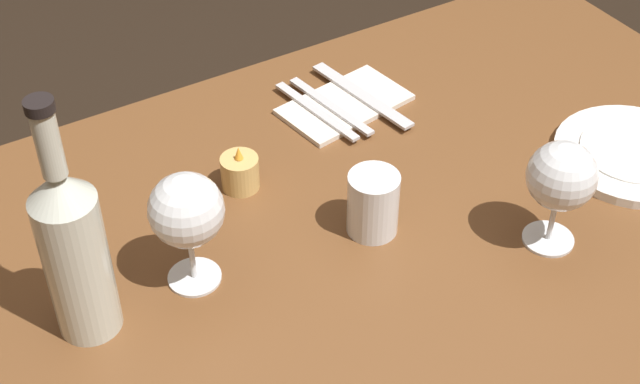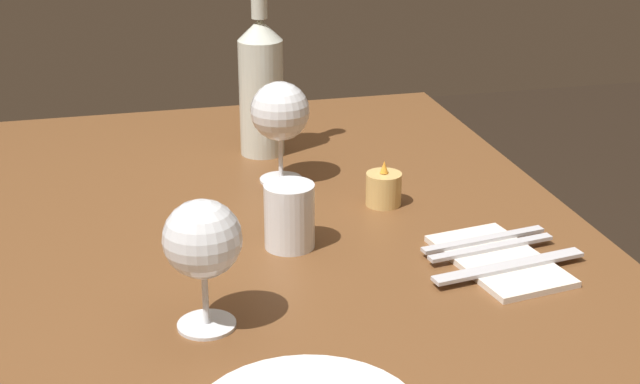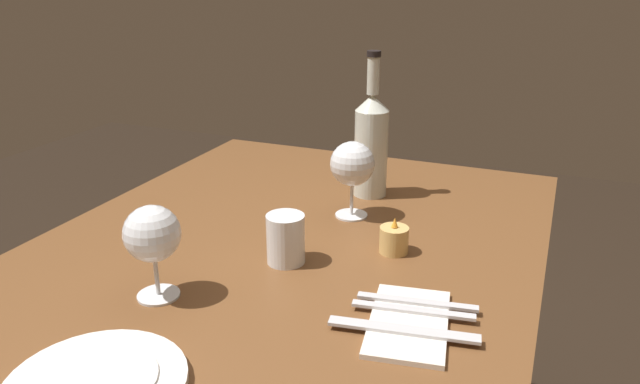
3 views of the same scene
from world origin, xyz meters
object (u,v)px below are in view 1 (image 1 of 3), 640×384
Objects in this scene: wine_bottle at (74,249)px; folded_napkin at (345,104)px; dinner_plate at (633,154)px; fork_inner at (331,106)px; table_knife at (362,95)px; water_tumbler at (371,207)px; votive_candle at (240,173)px; fork_outer at (316,111)px; wine_glass_left at (562,177)px; wine_glass_right at (186,212)px.

folded_napkin is at bearing 23.94° from wine_bottle.
dinner_plate is 1.22× the size of fork_inner.
dinner_plate is 0.40m from table_knife.
votive_candle is (-0.10, 0.16, -0.02)m from water_tumbler.
water_tumbler is at bearing -104.83° from fork_outer.
folded_napkin is 0.05m from fork_outer.
table_knife is at bearing 18.68° from votive_candle.
fork_outer is (-0.05, 0.00, 0.01)m from folded_napkin.
wine_bottle is 0.31m from votive_candle.
wine_glass_left is 0.68× the size of dinner_plate.
votive_candle reaches higher than fork_outer.
fork_outer is (-0.03, 0.00, 0.00)m from fork_inner.
wine_glass_left is at bearing -84.19° from table_knife.
water_tumbler is at bearing 170.33° from dinner_plate.
wine_bottle is 3.65× the size of water_tumbler.
fork_inner is 0.06m from table_knife.
wine_bottle reaches higher than dinner_plate.
fork_inner and table_knife have the same top height.
fork_outer is 0.08m from table_knife.
fork_outer is at bearing 136.57° from dinner_plate.
folded_napkin is (0.35, 0.21, -0.11)m from wine_glass_right.
fork_outer is at bearing 180.00° from fork_inner.
wine_glass_right is 0.42m from folded_napkin.
wine_glass_right reaches higher than folded_napkin.
wine_glass_left is at bearing -79.76° from folded_napkin.
table_knife is at bearing 59.49° from water_tumbler.
wine_glass_right is 0.38m from fork_outer.
votive_candle is 0.26m from table_knife.
water_tumbler is at bearing -120.51° from table_knife.
dinner_plate is at bearing -51.27° from table_knife.
fork_inner is at bearing 0.00° from fork_outer.
table_knife is at bearing 22.68° from wine_bottle.
votive_candle is at bearing 122.74° from water_tumbler.
dinner_plate is at bearing -9.67° from water_tumbler.
wine_glass_left is 0.73× the size of folded_napkin.
votive_candle is 0.37× the size of fork_inner.
table_knife is at bearing 95.81° from wine_glass_left.
folded_napkin is (-0.28, 0.31, -0.00)m from dinner_plate.
fork_outer is at bearing 180.00° from folded_napkin.
wine_glass_right is at bearing 170.58° from dinner_plate.
wine_glass_right is 0.75× the size of table_knife.
wine_bottle is 0.54m from folded_napkin.
fork_inner is at bearing 69.89° from water_tumbler.
votive_candle is 0.21m from fork_inner.
wine_glass_right is 0.65m from dinner_plate.
wine_glass_left is 0.96× the size of wine_glass_right.
water_tumbler is at bearing -115.06° from folded_napkin.
dinner_plate is (0.21, 0.07, -0.10)m from wine_glass_left.
wine_bottle is at bearing -154.90° from fork_inner.
dinner_plate is (0.40, -0.07, -0.03)m from water_tumbler.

